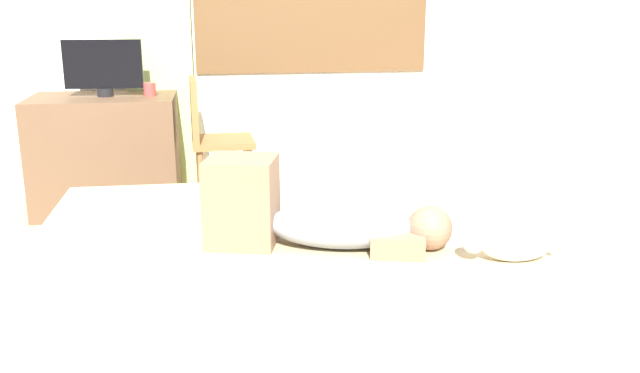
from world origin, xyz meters
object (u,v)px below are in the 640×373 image
(cat, at_px, (511,243))
(chair_by_desk, at_px, (211,135))
(person_lying, at_px, (315,217))
(bed, at_px, (303,286))
(tv_monitor, at_px, (103,67))
(desk, at_px, (107,154))
(cup, at_px, (150,89))

(cat, bearing_deg, chair_by_desk, 117.32)
(person_lying, bearing_deg, bed, 109.57)
(tv_monitor, bearing_deg, chair_by_desk, -13.90)
(bed, relative_size, desk, 2.45)
(desk, bearing_deg, cup, -2.65)
(person_lying, xyz_separation_m, cat, (0.68, -0.26, -0.05))
(cat, bearing_deg, bed, 152.91)
(person_lying, bearing_deg, tv_monitor, 117.81)
(desk, relative_size, tv_monitor, 1.87)
(bed, relative_size, chair_by_desk, 2.56)
(cat, height_order, desk, desk)
(desk, bearing_deg, tv_monitor, -0.00)
(cat, relative_size, cup, 4.36)
(person_lying, height_order, tv_monitor, tv_monitor)
(bed, xyz_separation_m, tv_monitor, (-1.02, 1.90, 0.71))
(tv_monitor, height_order, chair_by_desk, tv_monitor)
(chair_by_desk, bearing_deg, bed, -78.00)
(person_lying, height_order, cat, person_lying)
(bed, height_order, chair_by_desk, chair_by_desk)
(person_lying, height_order, chair_by_desk, chair_by_desk)
(bed, bearing_deg, chair_by_desk, 102.00)
(person_lying, distance_m, cat, 0.73)
(cat, xyz_separation_m, desk, (-1.76, 2.27, -0.12))
(bed, xyz_separation_m, person_lying, (0.04, -0.10, 0.33))
(bed, bearing_deg, desk, 118.76)
(desk, distance_m, tv_monitor, 0.55)
(bed, bearing_deg, person_lying, -70.43)
(desk, bearing_deg, chair_by_desk, -13.44)
(person_lying, height_order, cup, cup)
(cat, height_order, tv_monitor, tv_monitor)
(cat, distance_m, tv_monitor, 2.89)
(cup, bearing_deg, person_lying, -68.55)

